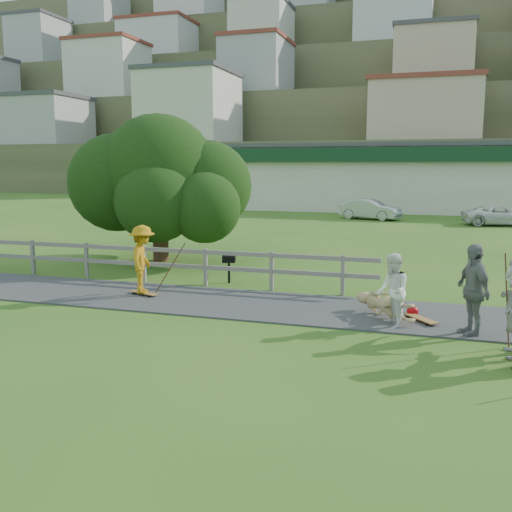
% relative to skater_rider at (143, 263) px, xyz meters
% --- Properties ---
extents(ground, '(260.00, 260.00, 0.00)m').
position_rel_skater_rider_xyz_m(ground, '(3.08, -1.55, -0.91)').
color(ground, '#305D1A').
rests_on(ground, ground).
extents(path, '(34.00, 3.00, 0.04)m').
position_rel_skater_rider_xyz_m(path, '(3.08, -0.05, -0.89)').
color(path, '#39393B').
rests_on(path, ground).
extents(fence, '(15.05, 0.10, 1.10)m').
position_rel_skater_rider_xyz_m(fence, '(-1.54, 1.75, -0.19)').
color(fence, slate).
rests_on(fence, ground).
extents(strip_mall, '(32.50, 10.75, 5.10)m').
position_rel_skater_rider_xyz_m(strip_mall, '(7.08, 33.39, 1.67)').
color(strip_mall, beige).
rests_on(strip_mall, ground).
extents(hillside, '(220.00, 67.00, 47.50)m').
position_rel_skater_rider_xyz_m(hillside, '(3.08, 89.76, 13.50)').
color(hillside, '#454D2D').
rests_on(hillside, ground).
extents(skater_rider, '(0.99, 1.32, 1.82)m').
position_rel_skater_rider_xyz_m(skater_rider, '(0.00, 0.00, 0.00)').
color(skater_rider, '#B87E11').
rests_on(skater_rider, ground).
extents(skater_fallen, '(1.62, 1.52, 0.65)m').
position_rel_skater_rider_xyz_m(skater_fallen, '(6.38, -0.37, -0.58)').
color(skater_fallen, tan).
rests_on(skater_fallen, ground).
extents(spectator_a, '(0.83, 0.94, 1.62)m').
position_rel_skater_rider_xyz_m(spectator_a, '(6.58, -1.01, -0.10)').
color(spectator_a, white).
rests_on(spectator_a, ground).
extents(spectator_b, '(0.91, 1.22, 1.92)m').
position_rel_skater_rider_xyz_m(spectator_b, '(8.19, -1.16, 0.05)').
color(spectator_b, slate).
rests_on(spectator_b, ground).
extents(car_silver, '(4.18, 2.49, 1.30)m').
position_rel_skater_rider_xyz_m(car_silver, '(3.35, 23.90, -0.26)').
color(car_silver, '#A9ACB1').
rests_on(car_silver, ground).
extents(car_white, '(4.51, 2.74, 1.17)m').
position_rel_skater_rider_xyz_m(car_white, '(11.00, 22.44, -0.33)').
color(car_white, silver).
rests_on(car_white, ground).
extents(tree, '(6.76, 6.76, 4.39)m').
position_rel_skater_rider_xyz_m(tree, '(-2.18, 5.34, 1.28)').
color(tree, black).
rests_on(tree, ground).
extents(bbq, '(0.44, 0.37, 0.82)m').
position_rel_skater_rider_xyz_m(bbq, '(1.58, 2.35, -0.50)').
color(bbq, black).
rests_on(bbq, ground).
extents(longboard_rider, '(0.92, 0.50, 0.10)m').
position_rel_skater_rider_xyz_m(longboard_rider, '(0.00, 0.00, -0.86)').
color(longboard_rider, olive).
rests_on(longboard_rider, ground).
extents(longboard_fallen, '(0.80, 0.89, 0.11)m').
position_rel_skater_rider_xyz_m(longboard_fallen, '(7.18, -0.47, -0.86)').
color(longboard_fallen, olive).
rests_on(longboard_fallen, ground).
extents(helmet, '(0.27, 0.27, 0.27)m').
position_rel_skater_rider_xyz_m(helmet, '(6.98, -0.02, -0.78)').
color(helmet, '#A1050A').
rests_on(helmet, ground).
extents(pole_rider, '(0.03, 0.03, 1.72)m').
position_rel_skater_rider_xyz_m(pole_rider, '(0.60, 0.40, -0.05)').
color(pole_rider, '#513120').
rests_on(pole_rider, ground).
extents(pole_spec_left, '(0.03, 0.03, 1.85)m').
position_rel_skater_rider_xyz_m(pole_spec_left, '(8.77, -1.79, 0.02)').
color(pole_spec_left, '#513120').
rests_on(pole_spec_left, ground).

